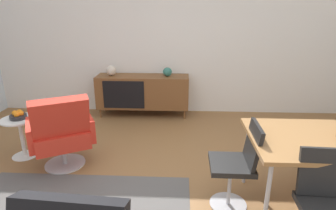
% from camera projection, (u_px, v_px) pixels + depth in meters
% --- Properties ---
extents(ground_plane, '(8.32, 8.32, 0.00)m').
position_uv_depth(ground_plane, '(158.00, 195.00, 2.92)').
color(ground_plane, olive).
extents(wall_back, '(6.80, 0.12, 2.80)m').
position_uv_depth(wall_back, '(170.00, 34.00, 4.92)').
color(wall_back, white).
rests_on(wall_back, ground_plane).
extents(sideboard, '(1.60, 0.45, 0.72)m').
position_uv_depth(sideboard, '(143.00, 91.00, 4.97)').
color(sideboard, brown).
rests_on(sideboard, ground_plane).
extents(vase_cobalt, '(0.17, 0.17, 0.18)m').
position_uv_depth(vase_cobalt, '(111.00, 71.00, 4.88)').
color(vase_cobalt, beige).
rests_on(vase_cobalt, sideboard).
extents(vase_sculptural_dark, '(0.15, 0.15, 0.15)m').
position_uv_depth(vase_sculptural_dark, '(167.00, 72.00, 4.83)').
color(vase_sculptural_dark, '#337266').
rests_on(vase_sculptural_dark, sideboard).
extents(dining_chair_near_window, '(0.43, 0.40, 0.86)m').
position_uv_depth(dining_chair_near_window, '(238.00, 163.00, 2.62)').
color(dining_chair_near_window, black).
rests_on(dining_chair_near_window, ground_plane).
extents(dining_chair_front_left, '(0.42, 0.44, 0.86)m').
position_uv_depth(dining_chair_front_left, '(327.00, 204.00, 2.07)').
color(dining_chair_front_left, black).
rests_on(dining_chair_front_left, ground_plane).
extents(lounge_chair_red, '(0.88, 0.86, 0.95)m').
position_uv_depth(lounge_chair_red, '(61.00, 132.00, 3.28)').
color(lounge_chair_red, red).
rests_on(lounge_chair_red, ground_plane).
extents(side_table_round, '(0.44, 0.44, 0.52)m').
position_uv_depth(side_table_round, '(21.00, 133.00, 3.59)').
color(side_table_round, white).
rests_on(side_table_round, ground_plane).
extents(fruit_bowl, '(0.20, 0.20, 0.11)m').
position_uv_depth(fruit_bowl, '(18.00, 115.00, 3.51)').
color(fruit_bowl, '#262628').
rests_on(fruit_bowl, side_table_round).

